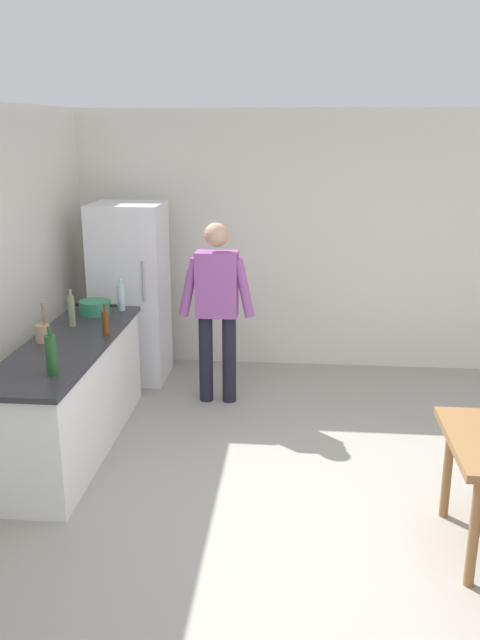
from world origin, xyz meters
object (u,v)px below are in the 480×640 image
object	(u,v)px
utensil_jar	(43,332)
bottle_wine_green	(51,354)
refrigerator	(131,293)
cooking_pot	(95,307)
person	(217,301)
bottle_water_clear	(121,297)
bottle_vinegar_tall	(72,311)
bottle_beer_brown	(106,322)

from	to	relation	value
utensil_jar	bottle_wine_green	size ratio (longest dim) A/B	0.94
refrigerator	cooking_pot	bearing A→B (deg)	-98.79
person	bottle_water_clear	distance (m)	0.87
person	bottle_vinegar_tall	bearing A→B (deg)	-151.36
utensil_jar	bottle_water_clear	bearing A→B (deg)	69.11
bottle_water_clear	bottle_vinegar_tall	distance (m)	0.60
cooking_pot	bottle_wine_green	world-z (taller)	bottle_wine_green
person	cooking_pot	size ratio (longest dim) A/B	4.25
refrigerator	utensil_jar	xyz separation A→B (m)	(-0.29, -1.61, 0.08)
cooking_pot	bottle_vinegar_tall	distance (m)	0.41
person	cooking_pot	world-z (taller)	person
refrigerator	person	world-z (taller)	refrigerator
bottle_wine_green	bottle_vinegar_tall	xyz separation A→B (m)	(-0.24, 1.11, -0.01)
person	bottle_vinegar_tall	distance (m)	1.31
utensil_jar	bottle_water_clear	distance (m)	1.03
refrigerator	utensil_jar	distance (m)	1.64
bottle_wine_green	person	bearing A→B (deg)	62.55
bottle_beer_brown	person	bearing A→B (deg)	46.24
bottle_water_clear	bottle_vinegar_tall	xyz separation A→B (m)	(-0.28, -0.53, 0.01)
utensil_jar	cooking_pot	bearing A→B (deg)	78.79
person	utensil_jar	distance (m)	1.63
cooking_pot	utensil_jar	distance (m)	0.84
refrigerator	bottle_water_clear	xyz separation A→B (m)	(0.08, -0.65, 0.13)
refrigerator	bottle_wine_green	size ratio (longest dim) A/B	5.29
cooking_pot	utensil_jar	xyz separation A→B (m)	(-0.16, -0.83, 0.02)
cooking_pot	utensil_jar	world-z (taller)	utensil_jar
utensil_jar	bottle_vinegar_tall	distance (m)	0.45
bottle_wine_green	bottle_water_clear	xyz separation A→B (m)	(0.04, 1.64, -0.02)
refrigerator	bottle_beer_brown	bearing A→B (deg)	-83.77
refrigerator	person	bearing A→B (deg)	-30.23
bottle_beer_brown	bottle_wine_green	bearing A→B (deg)	-96.66
cooking_pot	bottle_vinegar_tall	size ratio (longest dim) A/B	1.25
refrigerator	bottle_vinegar_tall	distance (m)	1.20
bottle_beer_brown	bottle_water_clear	size ratio (longest dim) A/B	0.87
bottle_wine_green	utensil_jar	bearing A→B (deg)	115.98
cooking_pot	bottle_water_clear	bearing A→B (deg)	33.87
cooking_pot	utensil_jar	bearing A→B (deg)	-101.21
bottle_wine_green	cooking_pot	bearing A→B (deg)	96.34
bottle_vinegar_tall	cooking_pot	bearing A→B (deg)	79.06
utensil_jar	bottle_vinegar_tall	bearing A→B (deg)	78.55
person	cooking_pot	distance (m)	1.10
bottle_water_clear	utensil_jar	bearing A→B (deg)	-110.89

